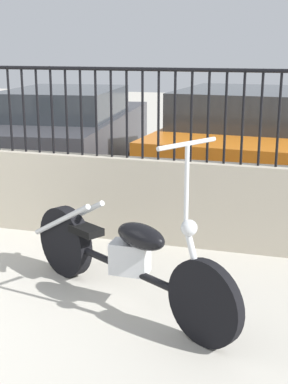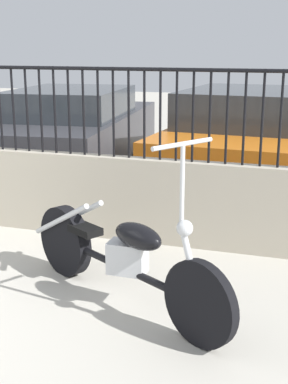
{
  "view_description": "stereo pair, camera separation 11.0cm",
  "coord_description": "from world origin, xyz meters",
  "views": [
    {
      "loc": [
        3.63,
        -2.3,
        1.91
      ],
      "look_at": [
        2.37,
        1.95,
        0.7
      ],
      "focal_mm": 50.0,
      "sensor_mm": 36.0,
      "label": 1
    },
    {
      "loc": [
        3.74,
        -2.26,
        1.91
      ],
      "look_at": [
        2.37,
        1.95,
        0.7
      ],
      "focal_mm": 50.0,
      "sensor_mm": 36.0,
      "label": 2
    }
  ],
  "objects": [
    {
      "name": "motorcycle_black",
      "position": [
        2.34,
        1.29,
        0.38
      ],
      "size": [
        1.96,
        1.21,
        1.35
      ],
      "rotation": [
        0.0,
        0.0,
        -0.53
      ],
      "color": "black",
      "rests_on": "ground_plane"
    },
    {
      "name": "car_dark_grey",
      "position": [
        0.12,
        5.36,
        0.66
      ],
      "size": [
        2.21,
        4.48,
        1.29
      ],
      "rotation": [
        0.0,
        0.0,
        1.68
      ],
      "color": "black",
      "rests_on": "ground_plane"
    },
    {
      "name": "car_orange",
      "position": [
        2.82,
        5.54,
        0.67
      ],
      "size": [
        2.14,
        4.52,
        1.33
      ],
      "rotation": [
        0.0,
        0.0,
        1.51
      ],
      "color": "black",
      "rests_on": "ground_plane"
    }
  ]
}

